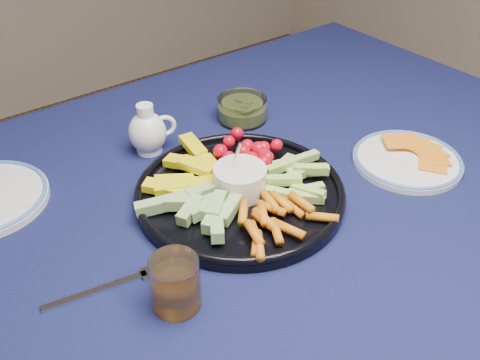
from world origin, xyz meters
TOP-DOWN VIEW (x-y plane):
  - dining_table at (0.00, 0.00)m, footprint 1.67×1.07m
  - crudite_platter at (0.06, 0.01)m, footprint 0.36×0.36m
  - creamer_pitcher at (0.02, 0.24)m, footprint 0.09×0.07m
  - pickle_bowl at (0.24, 0.23)m, footprint 0.11×0.11m
  - cheese_plate at (0.39, -0.10)m, footprint 0.20×0.20m
  - juice_tumbler at (-0.15, -0.13)m, footprint 0.07×0.07m
  - fork_left at (-0.20, -0.05)m, footprint 0.18×0.05m
  - fork_right at (0.42, -0.12)m, footprint 0.14×0.09m

SIDE VIEW (x-z plane):
  - dining_table at x=0.00m, z-range 0.29..1.03m
  - fork_right at x=0.42m, z-range 0.75..0.75m
  - fork_left at x=-0.20m, z-range 0.75..0.75m
  - cheese_plate at x=0.39m, z-range 0.74..0.77m
  - crudite_platter at x=0.06m, z-range 0.71..0.82m
  - pickle_bowl at x=0.24m, z-range 0.74..0.79m
  - juice_tumbler at x=-0.15m, z-range 0.74..0.82m
  - creamer_pitcher at x=0.02m, z-range 0.74..0.84m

